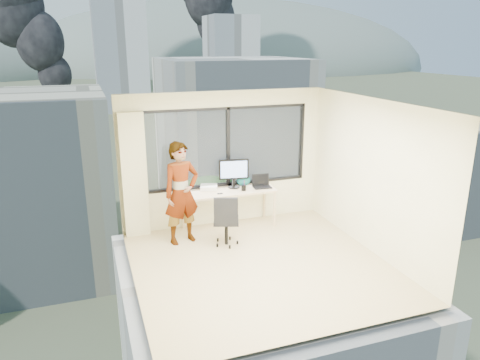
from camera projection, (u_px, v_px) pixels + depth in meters
name	position (u px, v px, depth m)	size (l,w,h in m)	color
floor	(260.00, 265.00, 7.31)	(4.00, 4.00, 0.01)	tan
ceiling	(263.00, 104.00, 6.55)	(4.00, 4.00, 0.01)	white
wall_front	(326.00, 240.00, 5.12)	(4.00, 0.01, 2.60)	beige
wall_left	(129.00, 203.00, 6.30)	(0.01, 4.00, 2.60)	beige
wall_right	(372.00, 176.00, 7.56)	(0.01, 4.00, 2.60)	beige
window_wall	(225.00, 147.00, 8.69)	(3.30, 0.16, 1.55)	black
curtain	(134.00, 176.00, 8.13)	(0.45, 0.14, 2.30)	#F3ECBD
desk	(229.00, 209.00, 8.70)	(1.80, 0.60, 0.75)	beige
chair	(226.00, 219.00, 7.91)	(0.49, 0.49, 0.96)	black
person	(182.00, 193.00, 7.91)	(0.67, 0.44, 1.84)	#2D2D33
monitor	(234.00, 173.00, 8.68)	(0.58, 0.12, 0.58)	black
game_console	(209.00, 187.00, 8.66)	(0.32, 0.27, 0.08)	white
laptop	(262.00, 182.00, 8.74)	(0.34, 0.36, 0.22)	black
cellphone	(220.00, 194.00, 8.40)	(0.10, 0.05, 0.01)	black
pen_cup	(244.00, 188.00, 8.57)	(0.09, 0.09, 0.11)	black
handbag	(244.00, 180.00, 8.85)	(0.28, 0.14, 0.22)	#0E5154
exterior_ground	(94.00, 111.00, 119.82)	(400.00, 400.00, 0.04)	#515B3D
near_bldg_b	(232.00, 137.00, 47.16)	(14.00, 13.00, 16.00)	white
near_bldg_c	(436.00, 174.00, 44.65)	(12.00, 10.00, 10.00)	beige
far_tower_b	(120.00, 53.00, 117.96)	(13.00, 13.00, 30.00)	silver
far_tower_c	(231.00, 57.00, 148.23)	(15.00, 15.00, 26.00)	silver
hill_b	(226.00, 68.00, 331.93)	(300.00, 220.00, 96.00)	slate
tree_b	(211.00, 263.00, 27.60)	(7.60, 7.60, 9.00)	#194B19
tree_c	(308.00, 153.00, 52.98)	(8.40, 8.40, 10.00)	#194B19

